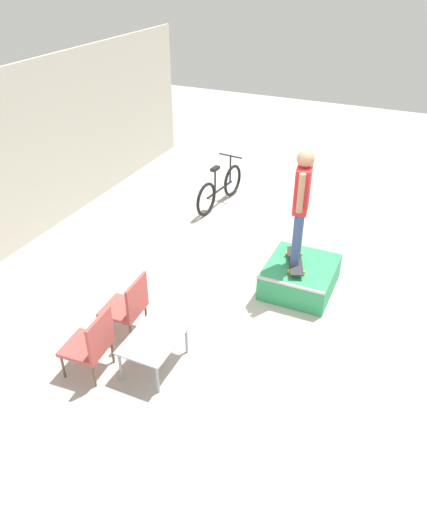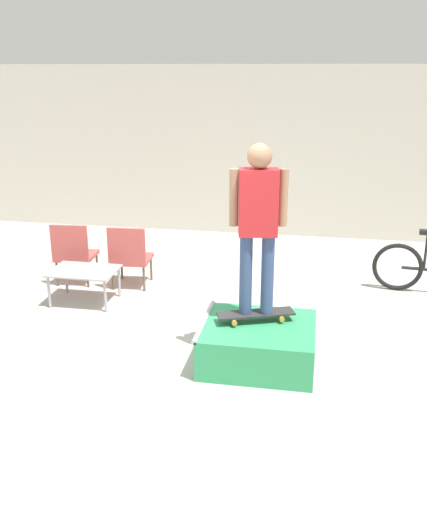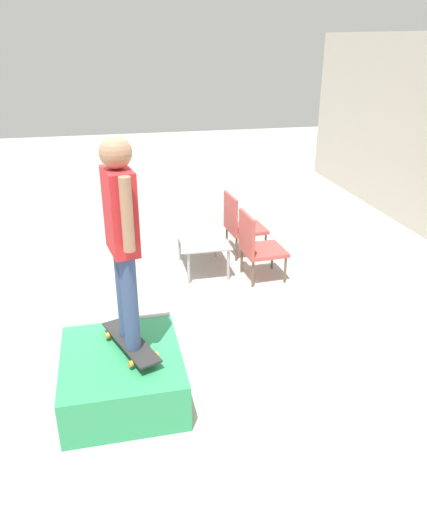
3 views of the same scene
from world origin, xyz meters
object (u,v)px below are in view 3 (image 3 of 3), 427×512
Objects in this scene: person_skater at (122,229)px; coffee_table at (203,242)px; skate_ramp_box at (123,375)px; patio_chair_left at (240,223)px; patio_chair_right at (257,244)px; skateboard_on_ramp at (131,342)px.

person_skater is 2.04× the size of coffee_table.
patio_chair_left reaches higher than skate_ramp_box.
person_skater is 1.94× the size of patio_chair_left.
patio_chair_right reaches higher than coffee_table.
coffee_table is at bearing 118.92° from patio_chair_left.
skate_ramp_box is 1.37× the size of coffee_table.
patio_chair_left is at bearing 138.28° from person_skater.
coffee_table is (-2.36, 1.11, -0.11)m from skateboard_on_ramp.
person_skater is at bearing -25.16° from coffee_table.
patio_chair_right is at bearing 137.43° from skate_ramp_box.
skate_ramp_box is at bearing 142.92° from patio_chair_left.
coffee_table is 0.95× the size of patio_chair_right.
skate_ramp_box is 3.36m from patio_chair_left.
skate_ramp_box is 2.69m from coffee_table.
coffee_table is at bearing 153.46° from skate_ramp_box.
patio_chair_left is (-0.41, 0.62, 0.08)m from coffee_table.
person_skater is at bearing 115.33° from skate_ramp_box.
coffee_table is at bearing 134.34° from skateboard_on_ramp.
skateboard_on_ramp is at bearing 115.33° from skate_ramp_box.
person_skater is 2.81m from patio_chair_right.
patio_chair_right is at bearing 117.77° from skateboard_on_ramp.
skateboard_on_ramp is 0.97× the size of coffee_table.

